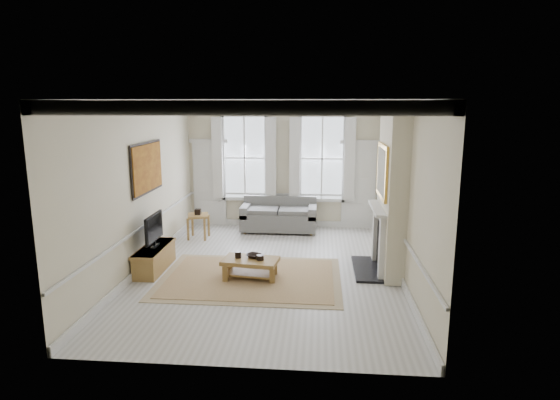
# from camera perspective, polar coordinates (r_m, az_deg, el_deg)

# --- Properties ---
(floor) EXTENTS (7.20, 7.20, 0.00)m
(floor) POSITION_cam_1_polar(r_m,az_deg,el_deg) (9.67, -1.33, -8.58)
(floor) COLOR #B7B5AD
(floor) RESTS_ON ground
(ceiling) EXTENTS (7.20, 7.20, 0.00)m
(ceiling) POSITION_cam_1_polar(r_m,az_deg,el_deg) (9.07, -1.43, 11.99)
(ceiling) COLOR white
(ceiling) RESTS_ON back_wall
(back_wall) EXTENTS (5.20, 0.00, 5.20)m
(back_wall) POSITION_cam_1_polar(r_m,az_deg,el_deg) (12.77, 0.39, 4.26)
(back_wall) COLOR beige
(back_wall) RESTS_ON floor
(left_wall) EXTENTS (0.00, 7.20, 7.20)m
(left_wall) POSITION_cam_1_polar(r_m,az_deg,el_deg) (9.85, -16.59, 1.55)
(left_wall) COLOR beige
(left_wall) RESTS_ON floor
(right_wall) EXTENTS (0.00, 7.20, 7.20)m
(right_wall) POSITION_cam_1_polar(r_m,az_deg,el_deg) (9.31, 14.75, 1.08)
(right_wall) COLOR beige
(right_wall) RESTS_ON floor
(window_left) EXTENTS (1.26, 0.20, 2.20)m
(window_left) POSITION_cam_1_polar(r_m,az_deg,el_deg) (12.82, -4.33, 5.16)
(window_left) COLOR #B2BCC6
(window_left) RESTS_ON back_wall
(window_right) EXTENTS (1.26, 0.20, 2.20)m
(window_right) POSITION_cam_1_polar(r_m,az_deg,el_deg) (12.65, 5.14, 5.06)
(window_right) COLOR #B2BCC6
(window_right) RESTS_ON back_wall
(door_left) EXTENTS (0.90, 0.08, 2.30)m
(door_left) POSITION_cam_1_polar(r_m,az_deg,el_deg) (13.13, -8.58, 1.91)
(door_left) COLOR silver
(door_left) RESTS_ON floor
(door_right) EXTENTS (0.90, 0.08, 2.30)m
(door_right) POSITION_cam_1_polar(r_m,az_deg,el_deg) (12.81, 9.56, 1.64)
(door_right) COLOR silver
(door_right) RESTS_ON floor
(painting) EXTENTS (0.05, 1.66, 1.06)m
(painting) POSITION_cam_1_polar(r_m,az_deg,el_deg) (10.06, -15.88, 3.81)
(painting) COLOR #AF731E
(painting) RESTS_ON left_wall
(chimney_breast) EXTENTS (0.35, 1.70, 3.38)m
(chimney_breast) POSITION_cam_1_polar(r_m,az_deg,el_deg) (9.47, 13.51, 1.32)
(chimney_breast) COLOR beige
(chimney_breast) RESTS_ON floor
(hearth) EXTENTS (0.55, 1.50, 0.05)m
(hearth) POSITION_cam_1_polar(r_m,az_deg,el_deg) (9.85, 10.57, -8.25)
(hearth) COLOR black
(hearth) RESTS_ON floor
(fireplace) EXTENTS (0.21, 1.45, 1.33)m
(fireplace) POSITION_cam_1_polar(r_m,az_deg,el_deg) (9.66, 11.91, -4.30)
(fireplace) COLOR silver
(fireplace) RESTS_ON floor
(mirror) EXTENTS (0.06, 1.26, 1.06)m
(mirror) POSITION_cam_1_polar(r_m,az_deg,el_deg) (9.39, 12.31, 3.45)
(mirror) COLOR gold
(mirror) RESTS_ON chimney_breast
(sofa) EXTENTS (1.98, 0.96, 0.89)m
(sofa) POSITION_cam_1_polar(r_m,az_deg,el_deg) (12.53, -0.10, -2.07)
(sofa) COLOR #575755
(sofa) RESTS_ON floor
(side_table) EXTENTS (0.62, 0.62, 0.62)m
(side_table) POSITION_cam_1_polar(r_m,az_deg,el_deg) (11.95, -9.94, -2.27)
(side_table) COLOR olive
(side_table) RESTS_ON floor
(rug) EXTENTS (3.50, 2.60, 0.02)m
(rug) POSITION_cam_1_polar(r_m,az_deg,el_deg) (9.27, -3.60, -9.44)
(rug) COLOR #9C7C50
(rug) RESTS_ON floor
(coffee_table) EXTENTS (1.13, 0.75, 0.40)m
(coffee_table) POSITION_cam_1_polar(r_m,az_deg,el_deg) (9.17, -3.63, -7.65)
(coffee_table) COLOR olive
(coffee_table) RESTS_ON rug
(ceramic_pot_a) EXTENTS (0.13, 0.13, 0.13)m
(ceramic_pot_a) POSITION_cam_1_polar(r_m,az_deg,el_deg) (9.21, -5.14, -6.65)
(ceramic_pot_a) COLOR black
(ceramic_pot_a) RESTS_ON coffee_table
(ceramic_pot_b) EXTENTS (0.14, 0.14, 0.10)m
(ceramic_pot_b) POSITION_cam_1_polar(r_m,az_deg,el_deg) (9.05, -2.42, -7.03)
(ceramic_pot_b) COLOR black
(ceramic_pot_b) RESTS_ON coffee_table
(bowl) EXTENTS (0.37, 0.37, 0.07)m
(bowl) POSITION_cam_1_polar(r_m,az_deg,el_deg) (9.22, -3.23, -6.79)
(bowl) COLOR black
(bowl) RESTS_ON coffee_table
(tv_stand) EXTENTS (0.44, 1.38, 0.49)m
(tv_stand) POSITION_cam_1_polar(r_m,az_deg,el_deg) (9.96, -15.04, -6.89)
(tv_stand) COLOR olive
(tv_stand) RESTS_ON floor
(tv) EXTENTS (0.08, 0.90, 0.68)m
(tv) POSITION_cam_1_polar(r_m,az_deg,el_deg) (9.78, -15.11, -3.33)
(tv) COLOR black
(tv) RESTS_ON tv_stand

